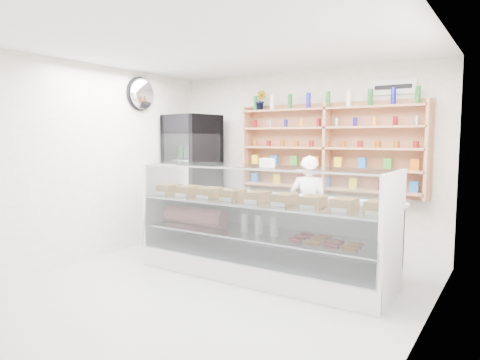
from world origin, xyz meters
The scene contains 8 objects.
room centered at (0.00, 0.00, 1.40)m, with size 5.00×5.00×5.00m.
display_counter centered at (0.25, 0.85, 0.38)m, with size 3.23×0.97×1.41m.
shop_worker centered at (0.45, 1.82, 0.75)m, with size 0.55×0.36×1.50m, color white.
drinks_cooler centered at (-1.78, 1.95, 1.07)m, with size 0.85×0.83×2.14m.
wall_shelving centered at (0.50, 2.34, 1.59)m, with size 2.84×0.28×1.33m.
potted_plant centered at (-0.65, 2.34, 2.35)m, with size 0.17×0.14×0.31m, color #1E6626.
security_mirror centered at (-2.17, 1.20, 2.45)m, with size 0.15×0.50×0.50m, color silver.
wall_sign centered at (1.40, 2.47, 2.45)m, with size 0.62×0.03×0.20m, color white.
Camera 1 is at (2.92, -3.72, 1.75)m, focal length 32.00 mm.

